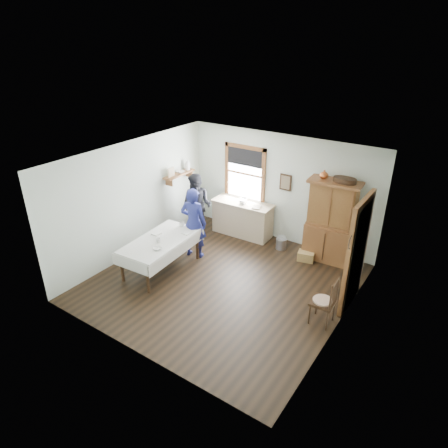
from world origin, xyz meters
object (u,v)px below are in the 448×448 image
object	(u,v)px
pail	(281,244)
figure_dark	(197,208)
woman_blue	(194,225)
dining_table	(161,255)
wicker_basket	(306,256)
spindle_chair	(323,300)
china_hutch	(330,222)
work_counter	(242,218)

from	to	relation	value
pail	figure_dark	distance (m)	2.31
woman_blue	dining_table	bearing A→B (deg)	61.77
wicker_basket	pail	bearing A→B (deg)	166.76
spindle_chair	pail	xyz separation A→B (m)	(-1.86, 2.06, -0.35)
pail	wicker_basket	size ratio (longest dim) A/B	0.73
spindle_chair	wicker_basket	distance (m)	2.23
dining_table	wicker_basket	size ratio (longest dim) A/B	5.04
dining_table	woman_blue	world-z (taller)	woman_blue
spindle_chair	woman_blue	world-z (taller)	woman_blue
wicker_basket	figure_dark	distance (m)	2.99
china_hutch	woman_blue	xyz separation A→B (m)	(-2.67, -1.59, -0.18)
china_hutch	wicker_basket	size ratio (longest dim) A/B	5.21
dining_table	work_counter	bearing A→B (deg)	76.80
dining_table	pail	xyz separation A→B (m)	(1.78, 2.35, -0.24)
spindle_chair	woman_blue	distance (m)	3.49
pail	woman_blue	bearing A→B (deg)	-137.36
figure_dark	spindle_chair	bearing A→B (deg)	-32.02
woman_blue	pail	bearing A→B (deg)	-152.08
china_hutch	work_counter	bearing A→B (deg)	176.62
spindle_chair	dining_table	bearing A→B (deg)	-178.42
china_hutch	figure_dark	size ratio (longest dim) A/B	1.27
figure_dark	woman_blue	bearing A→B (deg)	-67.86
woman_blue	figure_dark	size ratio (longest dim) A/B	1.03
work_counter	wicker_basket	world-z (taller)	work_counter
china_hutch	spindle_chair	size ratio (longest dim) A/B	1.98
dining_table	wicker_basket	xyz separation A→B (m)	(2.52, 2.18, -0.27)
spindle_chair	figure_dark	bearing A→B (deg)	156.25
china_hutch	wicker_basket	distance (m)	0.99
figure_dark	wicker_basket	bearing A→B (deg)	-4.17
spindle_chair	wicker_basket	size ratio (longest dim) A/B	2.62
spindle_chair	china_hutch	bearing A→B (deg)	105.98
pail	work_counter	bearing A→B (deg)	173.86
spindle_chair	wicker_basket	world-z (taller)	spindle_chair
woman_blue	figure_dark	xyz separation A→B (m)	(-0.60, 0.91, -0.03)
pail	woman_blue	size ratio (longest dim) A/B	0.17
wicker_basket	china_hutch	bearing A→B (deg)	41.49
woman_blue	figure_dark	bearing A→B (deg)	-71.34
china_hutch	figure_dark	bearing A→B (deg)	-172.05
dining_table	spindle_chair	size ratio (longest dim) A/B	1.92
work_counter	figure_dark	xyz separation A→B (m)	(-0.96, -0.66, 0.31)
dining_table	pail	size ratio (longest dim) A/B	6.89
china_hutch	wicker_basket	xyz separation A→B (m)	(-0.36, -0.32, -0.86)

